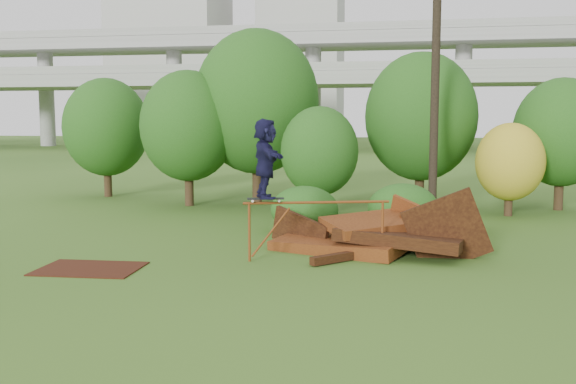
% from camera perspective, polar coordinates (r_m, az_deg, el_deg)
% --- Properties ---
extents(ground, '(240.00, 240.00, 0.00)m').
position_cam_1_polar(ground, '(14.17, 1.79, -7.39)').
color(ground, '#2D5116').
rests_on(ground, ground).
extents(scrap_pile, '(5.83, 3.71, 2.23)m').
position_cam_1_polar(scrap_pile, '(16.72, 7.53, -3.96)').
color(scrap_pile, '#451D0C').
rests_on(scrap_pile, ground).
extents(grind_rail, '(3.43, 1.03, 1.44)m').
position_cam_1_polar(grind_rail, '(15.49, 2.56, -1.99)').
color(grind_rail, brown).
rests_on(grind_rail, ground).
extents(skateboard, '(0.91, 0.47, 0.09)m').
position_cam_1_polar(skateboard, '(15.30, -2.01, -0.60)').
color(skateboard, black).
rests_on(skateboard, grind_rail).
extents(skater, '(1.17, 1.84, 1.89)m').
position_cam_1_polar(skater, '(15.22, -2.03, 3.00)').
color(skater, '#141335').
rests_on(skater, skateboard).
extents(flat_plate, '(2.34, 1.73, 0.03)m').
position_cam_1_polar(flat_plate, '(15.38, -17.22, -6.52)').
color(flat_plate, '#36160B').
rests_on(flat_plate, ground).
extents(tree_0, '(3.79, 3.79, 5.35)m').
position_cam_1_polar(tree_0, '(25.64, -8.87, 5.82)').
color(tree_0, black).
rests_on(tree_0, ground).
extents(tree_1, '(5.06, 5.06, 7.04)m').
position_cam_1_polar(tree_1, '(26.14, -2.81, 8.00)').
color(tree_1, black).
rests_on(tree_1, ground).
extents(tree_2, '(2.76, 2.76, 3.89)m').
position_cam_1_polar(tree_2, '(22.71, 2.81, 3.63)').
color(tree_2, black).
rests_on(tree_2, ground).
extents(tree_3, '(4.34, 4.34, 6.03)m').
position_cam_1_polar(tree_3, '(25.63, 11.74, 6.57)').
color(tree_3, black).
rests_on(tree_3, ground).
extents(tree_4, '(2.39, 2.39, 3.31)m').
position_cam_1_polar(tree_4, '(23.92, 19.13, 2.54)').
color(tree_4, black).
rests_on(tree_4, ground).
extents(tree_5, '(3.54, 3.54, 4.98)m').
position_cam_1_polar(tree_5, '(26.17, 23.14, 4.89)').
color(tree_5, black).
rests_on(tree_5, ground).
extents(tree_6, '(3.75, 3.75, 5.25)m').
position_cam_1_polar(tree_6, '(29.54, -15.85, 5.55)').
color(tree_6, black).
rests_on(tree_6, ground).
extents(shrub_left, '(2.06, 1.90, 1.42)m').
position_cam_1_polar(shrub_left, '(19.31, 1.47, -1.55)').
color(shrub_left, '#1C4412').
rests_on(shrub_left, ground).
extents(shrub_right, '(2.12, 1.94, 1.50)m').
position_cam_1_polar(shrub_right, '(19.57, 10.18, -1.43)').
color(shrub_right, '#1C4412').
rests_on(shrub_right, ground).
extents(utility_pole, '(1.40, 0.28, 9.44)m').
position_cam_1_polar(utility_pole, '(22.14, 12.96, 9.88)').
color(utility_pole, black).
rests_on(utility_pole, ground).
extents(freeway_overpass, '(160.00, 15.00, 13.70)m').
position_cam_1_polar(freeway_overpass, '(76.88, 8.73, 11.46)').
color(freeway_overpass, gray).
rests_on(freeway_overpass, ground).
extents(building_left, '(18.00, 16.00, 35.00)m').
position_cam_1_polar(building_left, '(116.60, -10.34, 13.21)').
color(building_left, '#9E9E99').
rests_on(building_left, ground).
extents(building_right, '(14.00, 14.00, 28.00)m').
position_cam_1_polar(building_right, '(117.49, 1.25, 11.54)').
color(building_right, '#9E9E99').
rests_on(building_right, ground).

